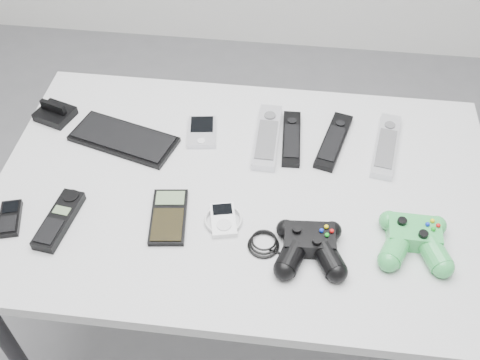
# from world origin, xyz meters

# --- Properties ---
(floor) EXTENTS (3.50, 3.50, 0.00)m
(floor) POSITION_xyz_m (0.00, 0.00, 0.00)
(floor) COLOR slate
(floor) RESTS_ON ground
(desk) EXTENTS (1.17, 0.75, 0.78)m
(desk) POSITION_xyz_m (-0.03, -0.01, 0.71)
(desk) COLOR #B1B1B3
(desk) RESTS_ON floor
(pda_keyboard) EXTENTS (0.29, 0.18, 0.02)m
(pda_keyboard) POSITION_xyz_m (-0.35, 0.11, 0.79)
(pda_keyboard) COLOR black
(pda_keyboard) RESTS_ON desk
(dock_bracket) EXTENTS (0.11, 0.10, 0.05)m
(dock_bracket) POSITION_xyz_m (-0.55, 0.17, 0.80)
(dock_bracket) COLOR black
(dock_bracket) RESTS_ON desk
(pda) EXTENTS (0.08, 0.12, 0.02)m
(pda) POSITION_xyz_m (-0.16, 0.16, 0.79)
(pda) COLOR silver
(pda) RESTS_ON desk
(remote_silver_a) EXTENTS (0.06, 0.23, 0.02)m
(remote_silver_a) POSITION_xyz_m (0.01, 0.16, 0.79)
(remote_silver_a) COLOR silver
(remote_silver_a) RESTS_ON desk
(remote_black_a) EXTENTS (0.05, 0.19, 0.02)m
(remote_black_a) POSITION_xyz_m (0.07, 0.16, 0.79)
(remote_black_a) COLOR black
(remote_black_a) RESTS_ON desk
(remote_black_b) EXTENTS (0.10, 0.21, 0.02)m
(remote_black_b) POSITION_xyz_m (0.18, 0.16, 0.79)
(remote_black_b) COLOR black
(remote_black_b) RESTS_ON desk
(remote_silver_b) EXTENTS (0.09, 0.23, 0.02)m
(remote_silver_b) POSITION_xyz_m (0.30, 0.16, 0.79)
(remote_silver_b) COLOR silver
(remote_silver_b) RESTS_ON desk
(mobile_phone) EXTENTS (0.07, 0.11, 0.02)m
(mobile_phone) POSITION_xyz_m (-0.53, -0.17, 0.79)
(mobile_phone) COLOR black
(mobile_phone) RESTS_ON desk
(cordless_handset) EXTENTS (0.07, 0.17, 0.03)m
(cordless_handset) POSITION_xyz_m (-0.42, -0.17, 0.79)
(cordless_handset) COLOR black
(cordless_handset) RESTS_ON desk
(calculator) EXTENTS (0.09, 0.16, 0.02)m
(calculator) POSITION_xyz_m (-0.19, -0.12, 0.79)
(calculator) COLOR black
(calculator) RESTS_ON desk
(mp3_player) EXTENTS (0.10, 0.11, 0.02)m
(mp3_player) POSITION_xyz_m (-0.06, -0.12, 0.79)
(mp3_player) COLOR white
(mp3_player) RESTS_ON desk
(controller_black) EXTENTS (0.27, 0.18, 0.05)m
(controller_black) POSITION_xyz_m (0.13, -0.18, 0.81)
(controller_black) COLOR black
(controller_black) RESTS_ON desk
(controller_green) EXTENTS (0.16, 0.17, 0.05)m
(controller_green) POSITION_xyz_m (0.34, -0.13, 0.81)
(controller_green) COLOR #217B3B
(controller_green) RESTS_ON desk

